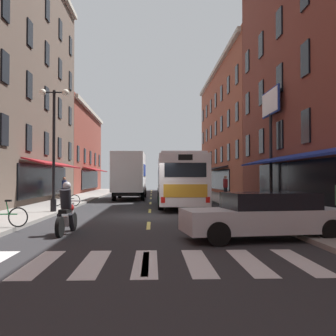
{
  "coord_description": "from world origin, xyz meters",
  "views": [
    {
      "loc": [
        0.15,
        -18.4,
        1.79
      ],
      "look_at": [
        1.05,
        4.8,
        2.35
      ],
      "focal_mm": 42.59,
      "sensor_mm": 36.0,
      "label": 1
    }
  ],
  "objects_px": {
    "sedan_near": "(265,215)",
    "sedan_mid": "(137,188)",
    "pedestrian_far": "(225,187)",
    "street_lamp_twin": "(54,144)",
    "billboard_sign": "(271,116)",
    "bicycle_mid": "(2,216)",
    "box_truck": "(130,176)",
    "motorcycle_rider": "(67,212)",
    "transit_bus": "(178,180)",
    "bicycle_near": "(66,200)",
    "pedestrian_near": "(64,188)"
  },
  "relations": [
    {
      "from": "motorcycle_rider",
      "to": "bicycle_mid",
      "type": "height_order",
      "value": "motorcycle_rider"
    },
    {
      "from": "bicycle_near",
      "to": "bicycle_mid",
      "type": "relative_size",
      "value": 1.0
    },
    {
      "from": "billboard_sign",
      "to": "sedan_near",
      "type": "bearing_deg",
      "value": -107.58
    },
    {
      "from": "transit_bus",
      "to": "motorcycle_rider",
      "type": "height_order",
      "value": "transit_bus"
    },
    {
      "from": "sedan_near",
      "to": "street_lamp_twin",
      "type": "xyz_separation_m",
      "value": [
        -8.07,
        8.19,
        2.74
      ]
    },
    {
      "from": "sedan_mid",
      "to": "bicycle_near",
      "type": "distance_m",
      "value": 20.5
    },
    {
      "from": "sedan_near",
      "to": "street_lamp_twin",
      "type": "bearing_deg",
      "value": 134.59
    },
    {
      "from": "pedestrian_near",
      "to": "motorcycle_rider",
      "type": "bearing_deg",
      "value": 138.57
    },
    {
      "from": "bicycle_near",
      "to": "bicycle_mid",
      "type": "height_order",
      "value": "same"
    },
    {
      "from": "box_truck",
      "to": "street_lamp_twin",
      "type": "relative_size",
      "value": 1.32
    },
    {
      "from": "sedan_near",
      "to": "sedan_mid",
      "type": "height_order",
      "value": "sedan_near"
    },
    {
      "from": "billboard_sign",
      "to": "bicycle_mid",
      "type": "relative_size",
      "value": 3.97
    },
    {
      "from": "box_truck",
      "to": "motorcycle_rider",
      "type": "bearing_deg",
      "value": -92.5
    },
    {
      "from": "billboard_sign",
      "to": "box_truck",
      "type": "xyz_separation_m",
      "value": [
        -8.75,
        9.73,
        -3.43
      ]
    },
    {
      "from": "bicycle_mid",
      "to": "sedan_near",
      "type": "bearing_deg",
      "value": -14.05
    },
    {
      "from": "sedan_near",
      "to": "pedestrian_far",
      "type": "relative_size",
      "value": 2.68
    },
    {
      "from": "billboard_sign",
      "to": "motorcycle_rider",
      "type": "bearing_deg",
      "value": -133.28
    },
    {
      "from": "billboard_sign",
      "to": "bicycle_mid",
      "type": "bearing_deg",
      "value": -141.45
    },
    {
      "from": "billboard_sign",
      "to": "pedestrian_far",
      "type": "bearing_deg",
      "value": 98.72
    },
    {
      "from": "sedan_mid",
      "to": "sedan_near",
      "type": "bearing_deg",
      "value": -81.18
    },
    {
      "from": "sedan_mid",
      "to": "street_lamp_twin",
      "type": "xyz_separation_m",
      "value": [
        -3.07,
        -23.98,
        2.76
      ]
    },
    {
      "from": "motorcycle_rider",
      "to": "bicycle_near",
      "type": "relative_size",
      "value": 1.21
    },
    {
      "from": "transit_bus",
      "to": "box_truck",
      "type": "relative_size",
      "value": 1.58
    },
    {
      "from": "billboard_sign",
      "to": "sedan_near",
      "type": "distance_m",
      "value": 12.98
    },
    {
      "from": "bicycle_mid",
      "to": "street_lamp_twin",
      "type": "distance_m",
      "value": 6.79
    },
    {
      "from": "pedestrian_far",
      "to": "street_lamp_twin",
      "type": "xyz_separation_m",
      "value": [
        -10.51,
        -11.28,
        2.36
      ]
    },
    {
      "from": "box_truck",
      "to": "motorcycle_rider",
      "type": "height_order",
      "value": "box_truck"
    },
    {
      "from": "billboard_sign",
      "to": "sedan_mid",
      "type": "height_order",
      "value": "billboard_sign"
    },
    {
      "from": "sedan_near",
      "to": "transit_bus",
      "type": "bearing_deg",
      "value": 96.37
    },
    {
      "from": "box_truck",
      "to": "pedestrian_far",
      "type": "relative_size",
      "value": 4.37
    },
    {
      "from": "motorcycle_rider",
      "to": "street_lamp_twin",
      "type": "height_order",
      "value": "street_lamp_twin"
    },
    {
      "from": "bicycle_near",
      "to": "street_lamp_twin",
      "type": "relative_size",
      "value": 0.29
    },
    {
      "from": "street_lamp_twin",
      "to": "box_truck",
      "type": "bearing_deg",
      "value": 77.18
    },
    {
      "from": "street_lamp_twin",
      "to": "motorcycle_rider",
      "type": "bearing_deg",
      "value": -72.94
    },
    {
      "from": "pedestrian_near",
      "to": "sedan_near",
      "type": "bearing_deg",
      "value": 153.87
    },
    {
      "from": "sedan_near",
      "to": "pedestrian_far",
      "type": "distance_m",
      "value": 19.63
    },
    {
      "from": "sedan_near",
      "to": "bicycle_mid",
      "type": "distance_m",
      "value": 8.5
    },
    {
      "from": "pedestrian_far",
      "to": "street_lamp_twin",
      "type": "distance_m",
      "value": 15.6
    },
    {
      "from": "billboard_sign",
      "to": "pedestrian_near",
      "type": "xyz_separation_m",
      "value": [
        -13.46,
        6.98,
        -4.35
      ]
    },
    {
      "from": "pedestrian_near",
      "to": "bicycle_near",
      "type": "bearing_deg",
      "value": 138.95
    },
    {
      "from": "billboard_sign",
      "to": "pedestrian_near",
      "type": "relative_size",
      "value": 4.05
    },
    {
      "from": "billboard_sign",
      "to": "box_truck",
      "type": "height_order",
      "value": "billboard_sign"
    },
    {
      "from": "billboard_sign",
      "to": "sedan_near",
      "type": "relative_size",
      "value": 1.41
    },
    {
      "from": "bicycle_mid",
      "to": "billboard_sign",
      "type": "bearing_deg",
      "value": 38.55
    },
    {
      "from": "sedan_near",
      "to": "sedan_mid",
      "type": "distance_m",
      "value": 32.55
    },
    {
      "from": "billboard_sign",
      "to": "sedan_mid",
      "type": "relative_size",
      "value": 1.49
    },
    {
      "from": "transit_bus",
      "to": "pedestrian_near",
      "type": "bearing_deg",
      "value": 152.37
    },
    {
      "from": "transit_bus",
      "to": "motorcycle_rider",
      "type": "relative_size",
      "value": 6.0
    },
    {
      "from": "street_lamp_twin",
      "to": "bicycle_near",
      "type": "bearing_deg",
      "value": 93.33
    },
    {
      "from": "transit_bus",
      "to": "bicycle_near",
      "type": "distance_m",
      "value": 7.17
    }
  ]
}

